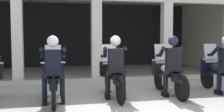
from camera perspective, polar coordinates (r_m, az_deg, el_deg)
name	(u,v)px	position (r m, az deg, el deg)	size (l,w,h in m)	color
ground_plane	(97,81)	(9.56, -3.16, -5.23)	(80.00, 80.00, 0.00)	#999993
station_building	(87,22)	(12.38, -5.33, 7.21)	(11.92, 5.23, 3.44)	black
kerb_strip	(99,80)	(9.33, -2.83, -5.10)	(11.42, 0.24, 0.12)	#B7B5AD
motorcycle_left	(53,81)	(6.65, -12.35, -5.14)	(0.62, 2.04, 1.35)	black
police_officer_left	(53,64)	(6.31, -12.42, -1.63)	(0.63, 0.61, 1.58)	black
motorcycle_center	(113,77)	(7.00, 0.19, -4.56)	(0.62, 2.04, 1.35)	black
police_officer_center	(115,62)	(6.68, 0.71, -1.21)	(0.63, 0.61, 1.58)	black
motorcycle_right	(168,76)	(7.44, 11.78, -4.14)	(0.62, 2.04, 1.35)	black
police_officer_right	(173,61)	(7.13, 12.75, -0.97)	(0.63, 0.61, 1.58)	black
motorcycle_far_right	(219,74)	(8.11, 21.81, -3.66)	(0.62, 2.04, 1.35)	black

